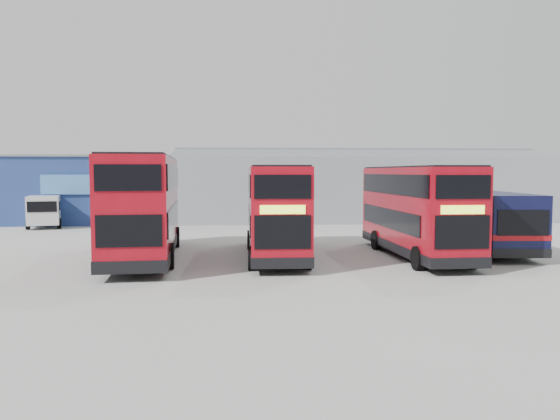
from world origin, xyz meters
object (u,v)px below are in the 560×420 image
Objects in this scene: double_decker_centre at (275,212)px; panel_van at (45,209)px; double_decker_right at (415,212)px; office_block at (86,189)px; single_decker_blue at (476,220)px; double_decker_left at (144,208)px; maintenance_shed at (357,187)px.

double_decker_centre reaches higher than panel_van.
double_decker_centre is 1.00× the size of double_decker_right.
single_decker_blue is (24.14, -16.74, -1.13)m from office_block.
panel_van is (-9.59, 15.12, -1.03)m from double_decker_left.
single_decker_blue reaches higher than panel_van.
maintenance_shed reaches higher than double_decker_right.
office_block is 27.94m from double_decker_right.
panel_van is at bearing 136.41° from double_decker_centre.
single_decker_blue is at bearing -34.74° from office_block.
double_decker_left is 16.47m from single_decker_blue.
single_decker_blue is (4.00, 2.61, -0.62)m from double_decker_right.
office_block is 23.38m from double_decker_centre.
double_decker_centre is at bearing 15.43° from single_decker_blue.
office_block is at bearing -174.79° from maintenance_shed.
single_decker_blue is 28.78m from panel_van.
single_decker_blue is at bearing -40.91° from panel_van.
double_decker_centre is (5.86, 0.31, -0.21)m from double_decker_left.
office_block reaches higher than panel_van.
office_block is at bearing 133.92° from double_decker_right.
double_decker_right reaches higher than panel_van.
single_decker_blue is at bearing 11.97° from double_decker_centre.
double_decker_centre is 0.91× the size of single_decker_blue.
double_decker_centre is (13.74, -18.91, -0.51)m from office_block.
office_block is at bearing -72.28° from double_decker_left.
office_block is 20.77m from double_decker_left.
office_block reaches higher than double_decker_centre.
double_decker_left is 1.11× the size of double_decker_right.
maintenance_shed is at bearing -128.21° from double_decker_left.
double_decker_centre reaches higher than double_decker_right.
double_decker_centre is at bearing -111.56° from maintenance_shed.
double_decker_centre is 6.42m from double_decker_right.
maintenance_shed is (22.00, 2.01, 0.02)m from office_block.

